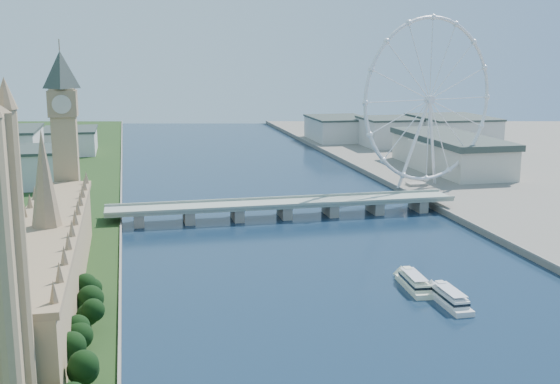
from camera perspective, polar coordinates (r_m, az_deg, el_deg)
name	(u,v)px	position (r m, az deg, el deg)	size (l,w,h in m)	color
parliament_range	(50,261)	(303.06, -18.22, -5.39)	(24.00, 200.00, 70.00)	tan
big_ben	(64,119)	(400.08, -17.17, 5.70)	(20.02, 20.02, 110.00)	tan
westminster_bridge	(284,207)	(440.44, 0.36, -1.20)	(220.00, 22.00, 9.50)	gray
london_eye	(429,100)	(521.80, 12.05, 7.30)	(113.60, 39.12, 124.30)	silver
county_hall	(449,172)	(620.52, 13.58, 1.58)	(54.00, 144.00, 35.00)	beige
city_skyline	(265,138)	(697.62, -1.22, 4.38)	(505.00, 280.00, 32.00)	beige
tour_boat_near	(414,289)	(317.54, 10.81, -7.73)	(8.33, 32.47, 7.20)	#E9EDC9
tour_boat_far	(449,305)	(301.62, 13.59, -8.90)	(8.35, 32.54, 7.22)	silver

